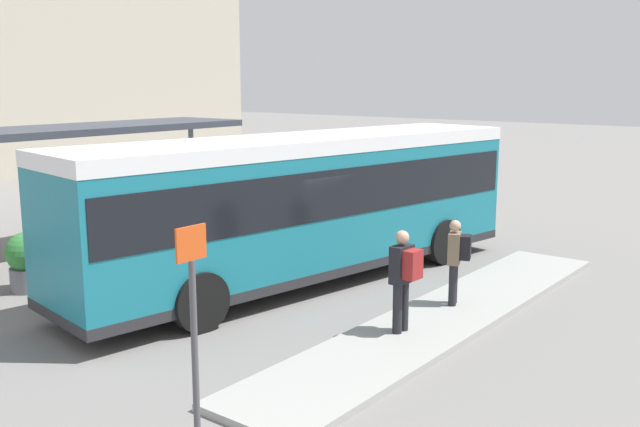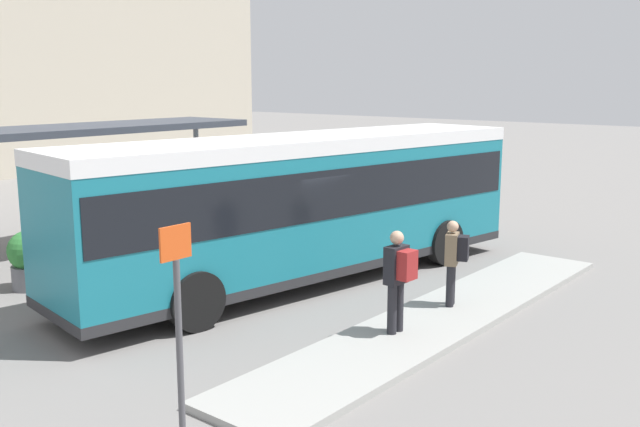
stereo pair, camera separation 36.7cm
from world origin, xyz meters
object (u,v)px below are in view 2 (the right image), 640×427
(platform_sign, at_px, (179,330))
(potted_planter_near_shelter, at_px, (29,259))
(pedestrian_companion, at_px, (398,275))
(bicycle_red, at_px, (346,189))
(pedestrian_waiting, at_px, (454,257))
(city_bus, at_px, (304,198))
(bicycle_yellow, at_px, (377,194))
(bicycle_green, at_px, (363,192))
(bicycle_black, at_px, (332,187))

(platform_sign, bearing_deg, potted_planter_near_shelter, 72.99)
(pedestrian_companion, bearing_deg, potted_planter_near_shelter, 20.12)
(pedestrian_companion, distance_m, bicycle_red, 14.65)
(pedestrian_waiting, bearing_deg, city_bus, -18.09)
(bicycle_yellow, bearing_deg, city_bus, 122.36)
(pedestrian_companion, bearing_deg, bicycle_yellow, -50.98)
(pedestrian_waiting, xyz_separation_m, bicycle_red, (9.14, 9.53, -0.69))
(bicycle_red, bearing_deg, city_bus, 113.11)
(bicycle_green, bearing_deg, pedestrian_companion, 120.41)
(pedestrian_waiting, bearing_deg, bicycle_green, -67.86)
(pedestrian_companion, xyz_separation_m, potted_planter_near_shelter, (-2.43, 7.77, -0.49))
(bicycle_yellow, relative_size, potted_planter_near_shelter, 1.21)
(pedestrian_companion, bearing_deg, platform_sign, 94.07)
(pedestrian_waiting, relative_size, bicycle_red, 0.95)
(bicycle_yellow, xyz_separation_m, bicycle_red, (0.02, 1.42, 0.05))
(bicycle_green, height_order, potted_planter_near_shelter, potted_planter_near_shelter)
(city_bus, height_order, bicycle_red, city_bus)
(pedestrian_waiting, distance_m, bicycle_yellow, 12.22)
(city_bus, relative_size, bicycle_black, 6.50)
(platform_sign, bearing_deg, pedestrian_companion, 1.29)
(potted_planter_near_shelter, bearing_deg, bicycle_yellow, 1.48)
(bicycle_green, height_order, bicycle_black, bicycle_black)
(pedestrian_waiting, height_order, platform_sign, platform_sign)
(bicycle_black, relative_size, platform_sign, 0.63)
(bicycle_yellow, bearing_deg, pedestrian_companion, 132.77)
(bicycle_red, distance_m, platform_sign, 18.67)
(city_bus, relative_size, bicycle_yellow, 7.45)
(city_bus, relative_size, potted_planter_near_shelter, 9.05)
(bicycle_green, bearing_deg, platform_sign, 111.26)
(city_bus, xyz_separation_m, pedestrian_companion, (-1.74, -3.60, -0.73))
(bicycle_red, height_order, platform_sign, platform_sign)
(bicycle_black, bearing_deg, bicycle_red, -3.41)
(bicycle_yellow, height_order, platform_sign, platform_sign)
(pedestrian_companion, xyz_separation_m, bicycle_black, (11.11, 10.25, -0.77))
(pedestrian_companion, distance_m, bicycle_yellow, 13.75)
(pedestrian_waiting, height_order, potted_planter_near_shelter, pedestrian_waiting)
(bicycle_green, bearing_deg, pedestrian_waiting, 125.83)
(bicycle_red, bearing_deg, potted_planter_near_shelter, 88.17)
(pedestrian_companion, relative_size, bicycle_green, 1.15)
(pedestrian_waiting, relative_size, pedestrian_companion, 0.93)
(bicycle_black, distance_m, potted_planter_near_shelter, 13.77)
(bicycle_green, bearing_deg, city_bus, 111.09)
(city_bus, distance_m, bicycle_yellow, 10.49)
(city_bus, xyz_separation_m, pedestrian_waiting, (0.22, -3.59, -0.80))
(bicycle_green, relative_size, potted_planter_near_shelter, 1.23)
(pedestrian_waiting, distance_m, potted_planter_near_shelter, 8.92)
(pedestrian_companion, xyz_separation_m, platform_sign, (-4.84, -0.11, 0.41))
(bicycle_black, bearing_deg, bicycle_yellow, -3.20)
(bicycle_red, relative_size, bicycle_black, 0.99)
(bicycle_yellow, relative_size, platform_sign, 0.55)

